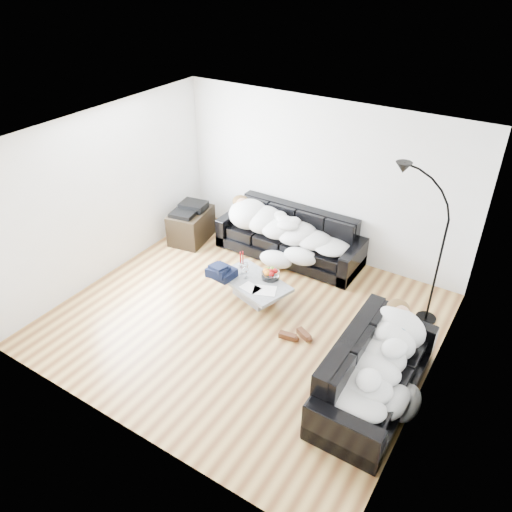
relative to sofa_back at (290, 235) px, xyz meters
The scene contains 24 objects.
ground 1.87m from the sofa_back, 80.78° to the right, with size 5.00×5.00×0.00m, color brown.
wall_back 1.05m from the sofa_back, 56.83° to the left, with size 5.00×0.02×2.60m, color silver.
wall_left 2.99m from the sofa_back, 140.77° to the right, with size 0.02×4.50×2.60m, color silver.
wall_right 3.44m from the sofa_back, 32.84° to the right, with size 0.02×4.50×2.60m, color silver.
ceiling 2.86m from the sofa_back, 80.78° to the right, with size 5.00×5.00×0.00m, color white.
sofa_back is the anchor object (origin of this frame).
sofa_right 3.18m from the sofa_back, 42.89° to the right, with size 2.00×0.86×0.81m, color black.
sleeper_back 0.23m from the sofa_back, 90.00° to the right, with size 2.07×0.72×0.41m, color white, non-canonical shape.
sleeper_right 3.19m from the sofa_back, 42.89° to the right, with size 1.71×0.72×0.42m, color white, non-canonical shape.
teal_cushion 2.77m from the sofa_back, 34.28° to the right, with size 0.36×0.30×0.20m, color #0F5A6C.
coffee_table 1.34m from the sofa_back, 84.15° to the right, with size 1.07×0.63×0.31m, color #939699.
fruit_bowl 1.16m from the sofa_back, 74.81° to the right, with size 0.27×0.27×0.17m, color white.
wine_glass_a 1.20m from the sofa_back, 93.50° to the right, with size 0.08×0.08×0.19m, color white.
wine_glass_b 1.27m from the sofa_back, 95.31° to the right, with size 0.08×0.08×0.19m, color white.
wine_glass_c 1.31m from the sofa_back, 90.10° to the right, with size 0.08×0.08×0.19m, color white.
candle_left 1.14m from the sofa_back, 101.93° to the right, with size 0.05×0.05×0.27m, color maroon.
candle_right 1.07m from the sofa_back, 102.55° to the right, with size 0.05×0.05×0.25m, color maroon.
newspaper_a 1.49m from the sofa_back, 74.63° to the right, with size 0.33×0.25×0.01m, color silver.
newspaper_b 1.51m from the sofa_back, 82.65° to the right, with size 0.28×0.20×0.01m, color silver.
navy_jacket 1.54m from the sofa_back, 102.23° to the right, with size 0.40×0.33×0.20m, color black, non-canonical shape.
shoes 2.10m from the sofa_back, 58.43° to the right, with size 0.40×0.29×0.09m, color #472311, non-canonical shape.
av_cabinet 1.80m from the sofa_back, 165.92° to the right, with size 0.56×0.81×0.56m, color black.
stereo 1.81m from the sofa_back, 165.92° to the right, with size 0.44×0.34×0.13m, color black.
floor_lamp 2.56m from the sofa_back, ahead, with size 0.71×0.28×1.95m, color black, non-canonical shape.
Camera 1 is at (3.08, -4.55, 4.54)m, focal length 35.00 mm.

